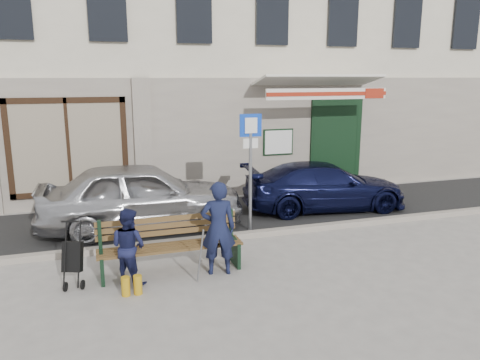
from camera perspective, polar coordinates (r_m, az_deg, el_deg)
name	(u,v)px	position (r m, az deg, el deg)	size (l,w,h in m)	color
ground	(260,267)	(8.26, 2.44, -10.54)	(80.00, 80.00, 0.00)	#9E9991
asphalt_lane	(215,217)	(11.05, -3.08, -4.50)	(60.00, 3.20, 0.01)	#282828
curb	(235,236)	(9.57, -0.65, -6.86)	(60.00, 0.18, 0.12)	#9E9384
building	(171,21)	(15.91, -8.42, 18.66)	(20.00, 8.27, 10.00)	beige
car_silver	(142,195)	(10.26, -11.86, -1.85)	(1.74, 4.32, 1.47)	#B0B0B5
car_navy	(324,186)	(11.74, 10.25, -0.74)	(1.64, 4.02, 1.17)	black
parking_sign	(250,155)	(9.66, 1.29, 3.09)	(0.46, 0.08, 2.49)	gray
bench	(168,246)	(7.97, -8.77, -8.02)	(2.40, 1.17, 0.98)	brown
man	(218,228)	(7.75, -2.67, -5.88)	(0.58, 0.38, 1.58)	#141937
woman	(129,246)	(7.64, -13.44, -7.86)	(0.60, 0.47, 1.24)	#16193C
stroller	(73,258)	(7.87, -19.73, -8.94)	(0.36, 0.47, 1.02)	black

